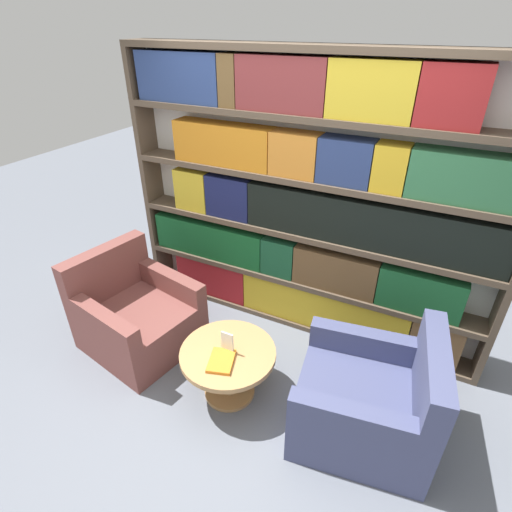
{
  "coord_description": "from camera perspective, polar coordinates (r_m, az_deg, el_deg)",
  "views": [
    {
      "loc": [
        1.01,
        -1.61,
        2.55
      ],
      "look_at": [
        -0.14,
        0.69,
        1.01
      ],
      "focal_mm": 28.0,
      "sensor_mm": 36.0,
      "label": 1
    }
  ],
  "objects": [
    {
      "name": "ground_plane",
      "position": [
        3.18,
        -3.53,
        -22.46
      ],
      "size": [
        14.0,
        14.0,
        0.0
      ],
      "primitive_type": "plane",
      "color": "slate"
    },
    {
      "name": "bookshelf",
      "position": [
        3.39,
        7.12,
        6.7
      ],
      "size": [
        3.22,
        0.3,
        2.4
      ],
      "color": "silver",
      "rests_on": "ground_plane"
    },
    {
      "name": "armchair_left",
      "position": [
        3.72,
        -16.77,
        -8.17
      ],
      "size": [
        1.02,
        0.97,
        0.86
      ],
      "rotation": [
        0.0,
        0.0,
        1.38
      ],
      "color": "brown",
      "rests_on": "ground_plane"
    },
    {
      "name": "armchair_right",
      "position": [
        3.02,
        15.84,
        -19.41
      ],
      "size": [
        1.0,
        0.94,
        0.86
      ],
      "rotation": [
        0.0,
        0.0,
        -1.42
      ],
      "color": "#42476B",
      "rests_on": "ground_plane"
    },
    {
      "name": "coffee_table",
      "position": [
        3.12,
        -3.96,
        -15.07
      ],
      "size": [
        0.72,
        0.72,
        0.44
      ],
      "color": "#AD7F4C",
      "rests_on": "ground_plane"
    },
    {
      "name": "table_sign",
      "position": [
        2.98,
        -4.1,
        -12.39
      ],
      "size": [
        0.1,
        0.06,
        0.18
      ],
      "color": "black",
      "rests_on": "coffee_table"
    },
    {
      "name": "stray_book",
      "position": [
        2.95,
        -4.97,
        -14.71
      ],
      "size": [
        0.23,
        0.28,
        0.03
      ],
      "color": "orange",
      "rests_on": "coffee_table"
    }
  ]
}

